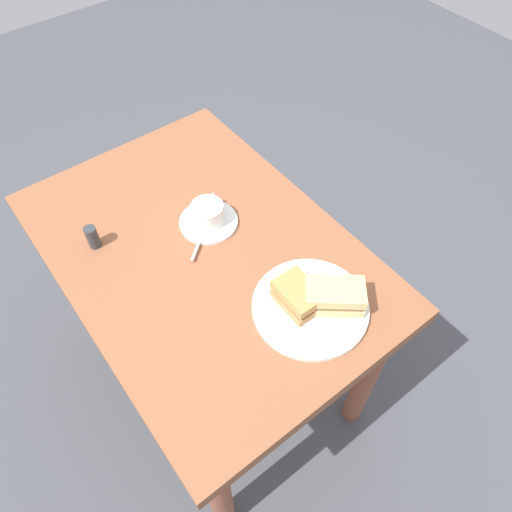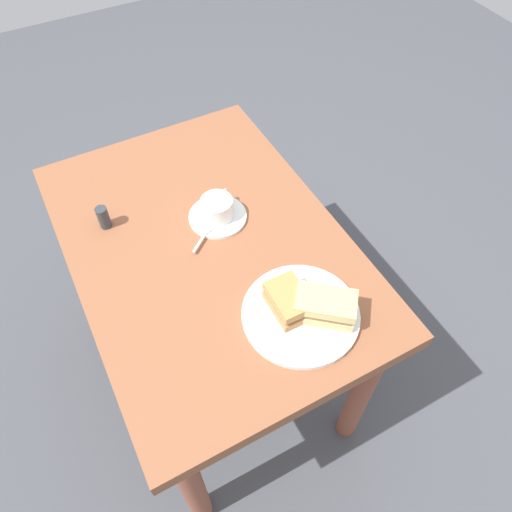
% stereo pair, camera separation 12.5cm
% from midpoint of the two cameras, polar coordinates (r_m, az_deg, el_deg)
% --- Properties ---
extents(ground_plane, '(6.00, 6.00, 0.00)m').
position_cam_midpoint_polar(ground_plane, '(1.95, -6.23, -12.93)').
color(ground_plane, '#484B50').
extents(dining_table, '(1.03, 0.71, 0.74)m').
position_cam_midpoint_polar(dining_table, '(1.41, -8.40, -2.31)').
color(dining_table, brown).
rests_on(dining_table, ground_plane).
extents(sandwich_plate, '(0.29, 0.29, 0.01)m').
position_cam_midpoint_polar(sandwich_plate, '(1.19, 3.39, -6.21)').
color(sandwich_plate, white).
rests_on(sandwich_plate, dining_table).
extents(sandwich_front, '(0.12, 0.08, 0.06)m').
position_cam_midpoint_polar(sandwich_front, '(1.16, 1.87, -4.90)').
color(sandwich_front, tan).
rests_on(sandwich_front, sandwich_plate).
extents(sandwich_back, '(0.15, 0.16, 0.06)m').
position_cam_midpoint_polar(sandwich_back, '(1.16, 6.13, -4.91)').
color(sandwich_back, '#D4B97C').
rests_on(sandwich_back, sandwich_plate).
extents(coffee_saucer, '(0.16, 0.16, 0.01)m').
position_cam_midpoint_polar(coffee_saucer, '(1.37, -8.18, 3.82)').
color(coffee_saucer, white).
rests_on(coffee_saucer, dining_table).
extents(coffee_cup, '(0.10, 0.10, 0.06)m').
position_cam_midpoint_polar(coffee_cup, '(1.34, -8.34, 4.90)').
color(coffee_cup, white).
rests_on(coffee_cup, coffee_saucer).
extents(spoon, '(0.07, 0.08, 0.01)m').
position_cam_midpoint_polar(spoon, '(1.32, -9.32, 1.49)').
color(spoon, silver).
rests_on(spoon, coffee_saucer).
extents(salt_shaker, '(0.03, 0.03, 0.07)m').
position_cam_midpoint_polar(salt_shaker, '(1.37, -21.12, 1.91)').
color(salt_shaker, '#33383D').
rests_on(salt_shaker, dining_table).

